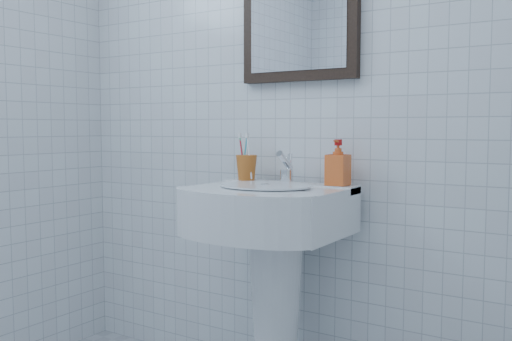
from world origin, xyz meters
The scene contains 6 objects.
wall_back centered at (0.00, 1.20, 1.25)m, with size 2.20×0.02×2.50m, color silver.
washbasin centered at (0.05, 0.99, 0.57)m, with size 0.55×0.40×0.85m.
faucet centered at (0.05, 1.09, 0.89)m, with size 0.05×0.11×0.13m.
toothbrush_cup centered at (-0.14, 1.10, 0.90)m, with size 0.09×0.09×0.10m, color #B65A1D, non-canonical shape.
soap_dispenser centered at (0.25, 1.11, 0.93)m, with size 0.08×0.08×0.17m, color #D55314.
wall_mirror centered at (0.05, 1.18, 1.55)m, with size 0.50×0.04×0.62m.
Camera 1 is at (1.13, -0.81, 1.06)m, focal length 40.00 mm.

